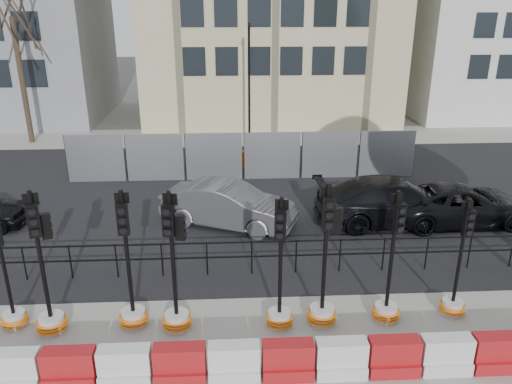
{
  "coord_description": "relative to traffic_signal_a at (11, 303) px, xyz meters",
  "views": [
    {
      "loc": [
        -0.52,
        -10.7,
        6.95
      ],
      "look_at": [
        0.21,
        3.0,
        1.71
      ],
      "focal_mm": 35.0,
      "sensor_mm": 36.0,
      "label": 1
    }
  ],
  "objects": [
    {
      "name": "traffic_signal_e",
      "position": [
        6.03,
        -0.32,
        0.05
      ],
      "size": [
        0.63,
        0.63,
        3.18
      ],
      "rotation": [
        0.0,
        0.0,
        -0.24
      ],
      "color": "silver",
      "rests_on": "ground"
    },
    {
      "name": "road",
      "position": [
        5.51,
        7.84,
        -0.59
      ],
      "size": [
        40.0,
        14.0,
        0.03
      ],
      "primitive_type": "cube",
      "color": "black",
      "rests_on": "ground"
    },
    {
      "name": "traffic_signal_d",
      "position": [
        3.72,
        -0.29,
        0.19
      ],
      "size": [
        0.66,
        0.66,
        3.35
      ],
      "rotation": [
        0.0,
        0.0,
        -0.19
      ],
      "color": "silver",
      "rests_on": "ground"
    },
    {
      "name": "lamp_post_far",
      "position": [
        6.01,
        15.82,
        2.61
      ],
      "size": [
        0.12,
        0.56,
        6.0
      ],
      "color": "black",
      "rests_on": "ground"
    },
    {
      "name": "barrier_row",
      "position": [
        5.51,
        -1.96,
        -0.24
      ],
      "size": [
        16.75,
        0.5,
        0.8
      ],
      "color": "red",
      "rests_on": "ground"
    },
    {
      "name": "car_c",
      "position": [
        10.42,
        5.25,
        0.16
      ],
      "size": [
        2.6,
        5.48,
        1.54
      ],
      "primitive_type": "imported",
      "rotation": [
        0.0,
        0.0,
        1.61
      ],
      "color": "black",
      "rests_on": "ground"
    },
    {
      "name": "sidewalk_near",
      "position": [
        5.51,
        -2.16,
        -0.6
      ],
      "size": [
        40.0,
        6.0,
        0.02
      ],
      "primitive_type": "cube",
      "color": "gray",
      "rests_on": "ground"
    },
    {
      "name": "heras_fencing",
      "position": [
        5.5,
        10.64,
        0.07
      ],
      "size": [
        14.33,
        1.72,
        2.0
      ],
      "color": "gray",
      "rests_on": "ground"
    },
    {
      "name": "building_grey",
      "position": [
        -8.49,
        22.83,
        6.39
      ],
      "size": [
        11.0,
        9.06,
        14.0
      ],
      "color": "gray",
      "rests_on": "ground"
    },
    {
      "name": "car_b",
      "position": [
        4.89,
        5.28,
        0.11
      ],
      "size": [
        4.7,
        5.5,
        1.45
      ],
      "primitive_type": "imported",
      "rotation": [
        0.0,
        0.0,
        1.17
      ],
      "color": "#505056",
      "rests_on": "ground"
    },
    {
      "name": "traffic_signal_c",
      "position": [
        2.71,
        -0.12,
        0.08
      ],
      "size": [
        0.65,
        0.65,
        3.32
      ],
      "rotation": [
        0.0,
        0.0,
        0.09
      ],
      "color": "silver",
      "rests_on": "ground"
    },
    {
      "name": "traffic_signal_b",
      "position": [
        0.93,
        -0.25,
        0.2
      ],
      "size": [
        0.67,
        0.67,
        3.4
      ],
      "rotation": [
        0.0,
        0.0,
        0.34
      ],
      "color": "silver",
      "rests_on": "ground"
    },
    {
      "name": "traffic_signal_g",
      "position": [
        8.53,
        -0.21,
        0.05
      ],
      "size": [
        0.63,
        0.63,
        3.22
      ],
      "rotation": [
        0.0,
        0.0,
        0.27
      ],
      "color": "silver",
      "rests_on": "ground"
    },
    {
      "name": "traffic_signal_h",
      "position": [
        10.18,
        -0.05,
        -0.0
      ],
      "size": [
        0.58,
        0.58,
        2.94
      ],
      "rotation": [
        0.0,
        0.0,
        0.07
      ],
      "color": "silver",
      "rests_on": "ground"
    },
    {
      "name": "traffic_signal_a",
      "position": [
        0.0,
        0.0,
        0.0
      ],
      "size": [
        0.58,
        0.58,
        2.95
      ],
      "rotation": [
        0.0,
        0.0,
        0.24
      ],
      "color": "silver",
      "rests_on": "ground"
    },
    {
      "name": "tree_bare_far",
      "position": [
        -5.49,
        16.34,
        6.04
      ],
      "size": [
        2.0,
        2.0,
        9.0
      ],
      "color": "#473828",
      "rests_on": "ground"
    },
    {
      "name": "ground",
      "position": [
        5.51,
        0.84,
        -0.61
      ],
      "size": [
        120.0,
        120.0,
        0.0
      ],
      "primitive_type": "plane",
      "color": "#51514C",
      "rests_on": "ground"
    },
    {
      "name": "traffic_signal_f",
      "position": [
        7.03,
        -0.26,
        0.21
      ],
      "size": [
        0.68,
        0.68,
        3.43
      ],
      "rotation": [
        0.0,
        0.0,
        0.01
      ],
      "color": "silver",
      "rests_on": "ground"
    },
    {
      "name": "kerb_railing",
      "position": [
        5.51,
        2.04,
        0.08
      ],
      "size": [
        18.0,
        0.04,
        1.0
      ],
      "color": "black",
      "rests_on": "ground"
    },
    {
      "name": "sidewalk_far",
      "position": [
        5.51,
        16.84,
        -0.6
      ],
      "size": [
        40.0,
        4.0,
        0.02
      ],
      "primitive_type": "cube",
      "color": "gray",
      "rests_on": "ground"
    },
    {
      "name": "car_d",
      "position": [
        12.63,
        5.14,
        0.04
      ],
      "size": [
        2.51,
        4.85,
        1.3
      ],
      "primitive_type": "imported",
      "rotation": [
        0.0,
        0.0,
        1.61
      ],
      "color": "black",
      "rests_on": "ground"
    }
  ]
}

